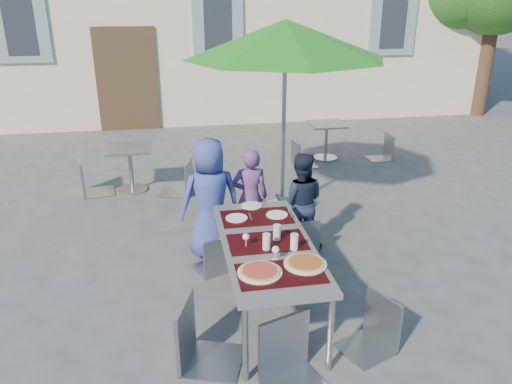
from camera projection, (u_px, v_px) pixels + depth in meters
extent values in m
plane|color=#464649|center=(307.00, 320.00, 4.68)|extent=(90.00, 90.00, 0.00)
cube|color=#453221|center=(127.00, 80.00, 10.77)|extent=(1.30, 0.06, 2.20)
cube|color=gray|center=(20.00, 27.00, 10.04)|extent=(1.10, 0.06, 1.40)
cube|color=#262B33|center=(20.00, 27.00, 10.02)|extent=(0.60, 0.04, 1.10)
cube|color=gray|center=(218.00, 25.00, 10.69)|extent=(1.10, 0.06, 1.40)
cube|color=#262B33|center=(218.00, 25.00, 10.67)|extent=(0.60, 0.04, 1.10)
cube|color=gray|center=(393.00, 23.00, 11.34)|extent=(1.10, 0.06, 1.40)
cube|color=#262B33|center=(393.00, 23.00, 11.32)|extent=(0.60, 0.04, 1.10)
cylinder|color=#492F1F|center=(486.00, 57.00, 12.07)|extent=(0.36, 0.36, 2.80)
cube|color=#45454A|center=(267.00, 245.00, 4.53)|extent=(0.80, 1.85, 0.05)
cylinder|color=gray|center=(245.00, 344.00, 3.82)|extent=(0.05, 0.05, 0.70)
cylinder|color=gray|center=(330.00, 334.00, 3.93)|extent=(0.05, 0.05, 0.70)
cylinder|color=gray|center=(221.00, 241.00, 5.40)|extent=(0.05, 0.05, 0.70)
cylinder|color=gray|center=(282.00, 236.00, 5.51)|extent=(0.05, 0.05, 0.70)
cube|color=black|center=(281.00, 273.00, 4.01)|extent=(0.70, 0.42, 0.01)
cube|color=black|center=(267.00, 242.00, 4.52)|extent=(0.70, 0.42, 0.01)
cube|color=black|center=(257.00, 217.00, 5.02)|extent=(0.70, 0.42, 0.01)
cylinder|color=white|center=(260.00, 272.00, 4.01)|extent=(0.36, 0.36, 0.01)
cylinder|color=tan|center=(260.00, 271.00, 4.01)|extent=(0.32, 0.32, 0.01)
cylinder|color=#9E190F|center=(260.00, 270.00, 4.00)|extent=(0.28, 0.28, 0.01)
cylinder|color=white|center=(305.00, 264.00, 4.13)|extent=(0.36, 0.36, 0.01)
cylinder|color=tan|center=(305.00, 263.00, 4.13)|extent=(0.32, 0.32, 0.01)
cylinder|color=maroon|center=(305.00, 262.00, 4.13)|extent=(0.28, 0.28, 0.01)
cylinder|color=silver|center=(266.00, 242.00, 4.36)|extent=(0.07, 0.07, 0.15)
cylinder|color=silver|center=(277.00, 233.00, 4.53)|extent=(0.07, 0.07, 0.15)
cylinder|color=silver|center=(294.00, 242.00, 4.36)|extent=(0.07, 0.07, 0.15)
cylinder|color=silver|center=(246.00, 247.00, 4.44)|extent=(0.06, 0.06, 0.00)
cylinder|color=silver|center=(246.00, 243.00, 4.42)|extent=(0.01, 0.01, 0.08)
sphere|color=silver|center=(246.00, 237.00, 4.40)|extent=(0.06, 0.06, 0.06)
cylinder|color=silver|center=(275.00, 260.00, 4.22)|extent=(0.06, 0.06, 0.00)
cylinder|color=silver|center=(276.00, 256.00, 4.20)|extent=(0.01, 0.01, 0.08)
sphere|color=silver|center=(276.00, 250.00, 4.18)|extent=(0.06, 0.06, 0.06)
cylinder|color=white|center=(237.00, 218.00, 4.98)|extent=(0.22, 0.22, 0.01)
cube|color=#B7BABF|center=(250.00, 217.00, 5.00)|extent=(0.02, 0.18, 0.00)
cylinder|color=white|center=(277.00, 215.00, 5.05)|extent=(0.22, 0.22, 0.01)
cube|color=#B7BABF|center=(290.00, 214.00, 5.08)|extent=(0.02, 0.18, 0.00)
cylinder|color=white|center=(252.00, 206.00, 5.27)|extent=(0.22, 0.22, 0.01)
cube|color=#B7BABF|center=(265.00, 205.00, 5.29)|extent=(0.02, 0.18, 0.00)
imported|color=#38479A|center=(210.00, 199.00, 5.61)|extent=(0.73, 0.53, 1.40)
imported|color=#663C7C|center=(250.00, 197.00, 5.92)|extent=(0.45, 0.31, 1.19)
imported|color=#192337|center=(300.00, 202.00, 5.78)|extent=(0.64, 0.47, 1.19)
cube|color=gray|center=(211.00, 236.00, 5.40)|extent=(0.49, 0.49, 0.03)
cube|color=gray|center=(218.00, 224.00, 5.18)|extent=(0.35, 0.17, 0.44)
cylinder|color=gray|center=(217.00, 243.00, 5.68)|extent=(0.02, 0.02, 0.39)
cylinder|color=gray|center=(192.00, 251.00, 5.52)|extent=(0.02, 0.02, 0.39)
cylinder|color=gray|center=(231.00, 255.00, 5.43)|extent=(0.02, 0.02, 0.39)
cylinder|color=gray|center=(205.00, 263.00, 5.27)|extent=(0.02, 0.02, 0.39)
cube|color=gray|center=(259.00, 223.00, 5.64)|extent=(0.48, 0.48, 0.03)
cube|color=gray|center=(258.00, 210.00, 5.38)|extent=(0.40, 0.12, 0.48)
cylinder|color=gray|center=(274.00, 234.00, 5.88)|extent=(0.02, 0.02, 0.42)
cylinder|color=gray|center=(245.00, 233.00, 5.89)|extent=(0.02, 0.02, 0.42)
cylinder|color=gray|center=(273.00, 248.00, 5.56)|extent=(0.02, 0.02, 0.42)
cylinder|color=gray|center=(243.00, 247.00, 5.57)|extent=(0.02, 0.02, 0.42)
cube|color=#939B9E|center=(300.00, 218.00, 5.81)|extent=(0.38, 0.38, 0.03)
cube|color=#939B9E|center=(305.00, 206.00, 5.56)|extent=(0.38, 0.03, 0.45)
cylinder|color=#939B9E|center=(309.00, 227.00, 6.07)|extent=(0.02, 0.02, 0.40)
cylinder|color=#939B9E|center=(283.00, 229.00, 6.02)|extent=(0.02, 0.02, 0.40)
cylinder|color=#939B9E|center=(317.00, 239.00, 5.77)|extent=(0.02, 0.02, 0.40)
cylinder|color=#939B9E|center=(289.00, 241.00, 5.72)|extent=(0.02, 0.02, 0.40)
cube|color=gray|center=(211.00, 311.00, 3.96)|extent=(0.59, 0.59, 0.03)
cube|color=gray|center=(182.00, 279.00, 3.88)|extent=(0.18, 0.46, 0.56)
cylinder|color=gray|center=(232.00, 357.00, 3.84)|extent=(0.02, 0.02, 0.49)
cylinder|color=gray|center=(241.00, 325.00, 4.21)|extent=(0.02, 0.02, 0.49)
cylinder|color=gray|center=(182.00, 352.00, 3.90)|extent=(0.02, 0.02, 0.49)
cylinder|color=gray|center=(195.00, 320.00, 4.27)|extent=(0.02, 0.02, 0.49)
cube|color=gray|center=(368.00, 308.00, 4.13)|extent=(0.52, 0.52, 0.03)
cube|color=gray|center=(387.00, 277.00, 4.13)|extent=(0.18, 0.38, 0.47)
cylinder|color=gray|center=(337.00, 326.00, 4.26)|extent=(0.02, 0.02, 0.42)
cylinder|color=gray|center=(366.00, 348.00, 3.99)|extent=(0.02, 0.02, 0.42)
cylinder|color=gray|center=(366.00, 313.00, 4.43)|extent=(0.02, 0.02, 0.42)
cylinder|color=gray|center=(396.00, 333.00, 4.16)|extent=(0.02, 0.02, 0.42)
cube|color=gray|center=(300.00, 338.00, 3.67)|extent=(0.58, 0.58, 0.03)
cube|color=gray|center=(285.00, 293.00, 3.74)|extent=(0.44, 0.19, 0.54)
cylinder|color=gray|center=(336.00, 372.00, 3.70)|extent=(0.02, 0.02, 0.48)
cylinder|color=gray|center=(264.00, 359.00, 3.83)|extent=(0.02, 0.02, 0.48)
cylinder|color=gray|center=(306.00, 342.00, 4.01)|extent=(0.02, 0.02, 0.48)
cylinder|color=#B7BABF|center=(282.00, 209.00, 6.94)|extent=(0.50, 0.50, 0.10)
cylinder|color=gray|center=(284.00, 129.00, 6.52)|extent=(0.06, 0.06, 2.38)
cone|color=#1E801C|center=(285.00, 39.00, 6.09)|extent=(2.56, 2.56, 0.47)
cylinder|color=#B7BABF|center=(133.00, 189.00, 7.72)|extent=(0.44, 0.44, 0.04)
cylinder|color=gray|center=(131.00, 171.00, 7.61)|extent=(0.06, 0.06, 0.65)
cube|color=gray|center=(129.00, 148.00, 7.48)|extent=(0.65, 0.65, 0.04)
cube|color=gray|center=(96.00, 163.00, 7.47)|extent=(0.51, 0.51, 0.03)
cube|color=gray|center=(78.00, 147.00, 7.31)|extent=(0.10, 0.45, 0.53)
cylinder|color=gray|center=(111.00, 181.00, 7.45)|extent=(0.02, 0.02, 0.47)
cylinder|color=gray|center=(110.00, 173.00, 7.79)|extent=(0.02, 0.02, 0.47)
cylinder|color=gray|center=(85.00, 184.00, 7.33)|extent=(0.02, 0.02, 0.47)
cylinder|color=gray|center=(84.00, 176.00, 7.67)|extent=(0.02, 0.02, 0.47)
cube|color=gray|center=(175.00, 164.00, 7.46)|extent=(0.53, 0.53, 0.03)
cube|color=gray|center=(187.00, 148.00, 7.34)|extent=(0.14, 0.43, 0.52)
cylinder|color=gray|center=(167.00, 175.00, 7.73)|extent=(0.02, 0.02, 0.45)
cylinder|color=gray|center=(160.00, 183.00, 7.39)|extent=(0.02, 0.02, 0.45)
cylinder|color=gray|center=(190.00, 175.00, 7.70)|extent=(0.02, 0.02, 0.45)
cylinder|color=gray|center=(185.00, 184.00, 7.36)|extent=(0.02, 0.02, 0.45)
cylinder|color=#B7BABF|center=(325.00, 158.00, 9.19)|extent=(0.44, 0.44, 0.04)
cylinder|color=gray|center=(326.00, 143.00, 9.08)|extent=(0.06, 0.06, 0.62)
cube|color=gray|center=(327.00, 124.00, 8.96)|extent=(0.62, 0.62, 0.04)
cube|color=gray|center=(306.00, 143.00, 8.68)|extent=(0.43, 0.43, 0.03)
cube|color=gray|center=(296.00, 131.00, 8.54)|extent=(0.07, 0.39, 0.46)
cylinder|color=gray|center=(318.00, 157.00, 8.66)|extent=(0.02, 0.02, 0.40)
cylinder|color=gray|center=(310.00, 151.00, 8.95)|extent=(0.02, 0.02, 0.40)
cylinder|color=gray|center=(300.00, 159.00, 8.57)|extent=(0.02, 0.02, 0.40)
cylinder|color=gray|center=(293.00, 153.00, 8.86)|extent=(0.02, 0.02, 0.40)
cube|color=gray|center=(380.00, 137.00, 9.03)|extent=(0.39, 0.39, 0.03)
cube|color=gray|center=(391.00, 124.00, 8.97)|extent=(0.03, 0.39, 0.46)
cylinder|color=gray|center=(367.00, 146.00, 9.23)|extent=(0.02, 0.02, 0.41)
cylinder|color=gray|center=(374.00, 152.00, 8.93)|extent=(0.02, 0.02, 0.41)
cylinder|color=gray|center=(384.00, 146.00, 9.29)|extent=(0.02, 0.02, 0.41)
cylinder|color=gray|center=(391.00, 151.00, 8.98)|extent=(0.02, 0.02, 0.41)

